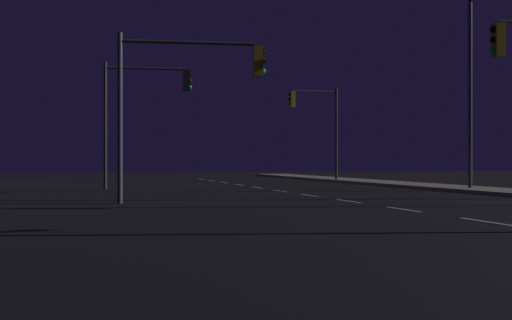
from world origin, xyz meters
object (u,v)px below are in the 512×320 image
at_px(street_lamp_mid_block, 478,73).
at_px(traffic_light_far_left, 186,83).
at_px(traffic_light_far_center, 317,115).
at_px(traffic_light_overhead_east, 142,100).

bearing_deg(street_lamp_mid_block, traffic_light_far_left, -157.38).
xyz_separation_m(traffic_light_far_left, street_lamp_mid_block, (13.37, 5.57, 1.34)).
distance_m(traffic_light_far_center, street_lamp_mid_block, 14.57).
bearing_deg(traffic_light_far_left, traffic_light_overhead_east, 91.84).
distance_m(traffic_light_overhead_east, street_lamp_mid_block, 14.84).
height_order(traffic_light_far_center, traffic_light_overhead_east, traffic_light_far_center).
height_order(traffic_light_overhead_east, traffic_light_far_left, traffic_light_overhead_east).
xyz_separation_m(traffic_light_far_center, traffic_light_overhead_east, (-11.34, -8.79, -0.01)).
relative_size(traffic_light_overhead_east, traffic_light_far_left, 1.11).
height_order(traffic_light_overhead_east, street_lamp_mid_block, street_lamp_mid_block).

